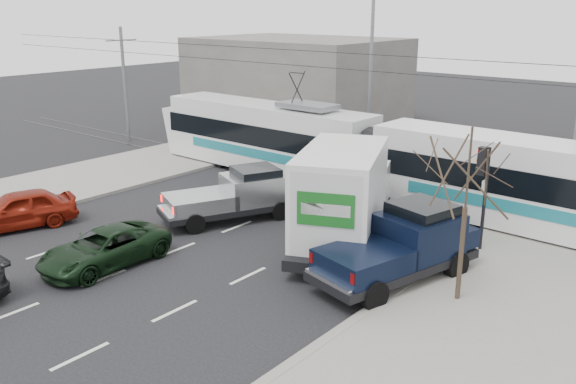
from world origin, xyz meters
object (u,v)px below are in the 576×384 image
Objects in this scene: street_lamp_far at (368,65)px; tram at (376,156)px; green_car at (104,248)px; traffic_signal at (483,176)px; red_car at (18,210)px; bare_tree at (468,176)px; box_truck at (344,197)px; navy_pickup at (404,245)px; silver_pickup at (239,194)px.

street_lamp_far is 0.36× the size of tram.
street_lamp_far reaches higher than green_car.
traffic_signal reaches higher than red_car.
tram is at bearing 134.99° from bare_tree.
box_truck is at bearing 49.41° from red_car.
tram is 4.29× the size of navy_pickup.
silver_pickup is 0.76× the size of box_truck.
box_truck is at bearing -147.88° from traffic_signal.
box_truck reaches higher than green_car.
box_truck is 12.50m from red_car.
traffic_signal is 4.03m from navy_pickup.
bare_tree is at bearing -48.88° from street_lamp_far.
bare_tree is at bearing 35.62° from red_car.
tram reaches higher than red_car.
tram is 4.33× the size of silver_pickup.
silver_pickup is at bearing -112.41° from tram.
street_lamp_far is 19.31m from red_car.
box_truck is 1.31× the size of navy_pickup.
box_truck is 1.80× the size of red_car.
navy_pickup is at bearing 32.31° from green_car.
bare_tree is 1.39× the size of traffic_signal.
traffic_signal is 17.20m from red_car.
box_truck is 3.31m from navy_pickup.
navy_pickup is (-0.88, -3.60, -1.58)m from traffic_signal.
street_lamp_far reaches higher than tram.
green_car is (-8.07, -5.28, -0.55)m from navy_pickup.
traffic_signal reaches higher than silver_pickup.
bare_tree reaches higher than traffic_signal.
bare_tree is 11.65m from green_car.
traffic_signal reaches higher than navy_pickup.
tram is at bearing -54.10° from street_lamp_far.
green_car is at bearing 18.43° from red_car.
silver_pickup is at bearing 65.19° from red_car.
traffic_signal is (-1.13, 4.00, -1.05)m from bare_tree.
navy_pickup is 9.66m from green_car.
street_lamp_far is (-11.79, 13.50, 1.32)m from bare_tree.
traffic_signal is 0.61× the size of navy_pickup.
navy_pickup is at bearing -44.75° from box_truck.
tram reaches higher than navy_pickup.
green_car is 5.64m from red_car.
street_lamp_far reaches higher than red_car.
tram is 12.56m from green_car.
green_car is at bearing -66.81° from silver_pickup.
silver_pickup is (-9.91, 1.30, -2.79)m from bare_tree.
navy_pickup is at bearing -53.29° from street_lamp_far.
green_car is (-8.95, -8.88, -2.13)m from traffic_signal.
navy_pickup reaches higher than silver_pickup.
traffic_signal is 0.84× the size of red_car.
street_lamp_far is (-10.66, 9.50, 2.37)m from traffic_signal.
traffic_signal is 0.40× the size of street_lamp_far.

